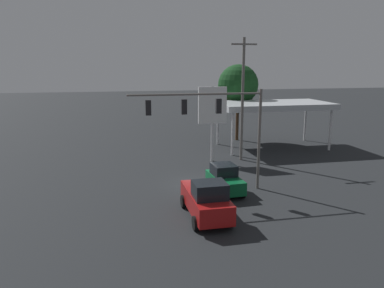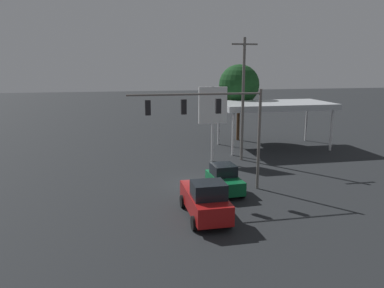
# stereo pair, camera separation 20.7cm
# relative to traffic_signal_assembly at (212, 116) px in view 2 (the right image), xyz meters

# --- Properties ---
(ground_plane) EXTENTS (200.00, 200.00, 0.00)m
(ground_plane) POSITION_rel_traffic_signal_assembly_xyz_m (0.61, -1.88, -5.42)
(ground_plane) COLOR black
(traffic_signal_assembly) EXTENTS (9.25, 0.43, 7.19)m
(traffic_signal_assembly) POSITION_rel_traffic_signal_assembly_xyz_m (0.00, 0.00, 0.00)
(traffic_signal_assembly) COLOR slate
(traffic_signal_assembly) RESTS_ON ground
(utility_pole) EXTENTS (2.40, 0.26, 11.18)m
(utility_pole) POSITION_rel_traffic_signal_assembly_xyz_m (-5.02, -8.15, 0.46)
(utility_pole) COLOR slate
(utility_pole) RESTS_ON ground
(gas_station_canopy) EXTENTS (11.84, 6.48, 4.88)m
(gas_station_canopy) POSITION_rel_traffic_signal_assembly_xyz_m (-10.07, -12.65, -0.89)
(gas_station_canopy) COLOR #B2B7BC
(gas_station_canopy) RESTS_ON ground
(price_sign) EXTENTS (2.61, 0.27, 6.86)m
(price_sign) POSITION_rel_traffic_signal_assembly_xyz_m (-2.21, -8.26, -0.49)
(price_sign) COLOR silver
(price_sign) RESTS_ON ground
(pickup_parked) EXTENTS (2.30, 5.22, 2.40)m
(pickup_parked) POSITION_rel_traffic_signal_assembly_xyz_m (1.50, 4.38, -4.31)
(pickup_parked) COLOR maroon
(pickup_parked) RESTS_ON ground
(hatchback_crossing) EXTENTS (2.13, 3.89, 1.97)m
(hatchback_crossing) POSITION_rel_traffic_signal_assembly_xyz_m (-0.85, 0.33, -4.47)
(hatchback_crossing) COLOR #0C592D
(hatchback_crossing) RESTS_ON ground
(street_tree) EXTENTS (4.66, 4.66, 8.85)m
(street_tree) POSITION_rel_traffic_signal_assembly_xyz_m (-7.67, -17.21, 1.07)
(street_tree) COLOR #4C331E
(street_tree) RESTS_ON ground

